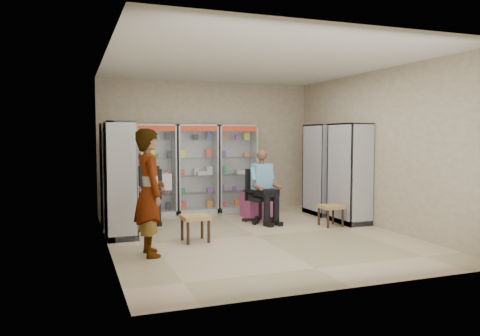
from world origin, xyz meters
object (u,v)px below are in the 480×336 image
object	(u,v)px
wooden_chair	(149,199)
office_chair	(260,196)
cabinet_back_left	(155,170)
woven_stool_b	(195,228)
cabinet_back_mid	(197,169)
standing_man	(150,192)
seated_shopkeeper	(261,189)
cabinet_right_far	(322,170)
cabinet_left_near	(120,180)
cabinet_left_far	(115,175)
cabinet_back_right	(236,168)
cabinet_right_near	(350,173)
pink_trunk	(257,204)
woven_stool_a	(331,216)

from	to	relation	value
wooden_chair	office_chair	size ratio (longest dim) A/B	0.87
cabinet_back_left	woven_stool_b	distance (m)	2.92
cabinet_back_left	cabinet_back_mid	distance (m)	0.95
cabinet_back_mid	standing_man	xyz separation A→B (m)	(-1.60, -3.45, -0.07)
seated_shopkeeper	cabinet_back_left	bearing A→B (deg)	128.99
cabinet_right_far	standing_man	distance (m)	4.78
cabinet_left_near	woven_stool_b	world-z (taller)	cabinet_left_near
cabinet_back_mid	office_chair	world-z (taller)	cabinet_back_mid
office_chair	standing_man	bearing A→B (deg)	-153.55
cabinet_back_left	woven_stool_b	xyz separation A→B (m)	(0.19, -2.81, -0.78)
cabinet_left_far	woven_stool_b	world-z (taller)	cabinet_left_far
cabinet_back_right	standing_man	bearing A→B (deg)	-126.50
cabinet_right_far	standing_man	world-z (taller)	cabinet_right_far
cabinet_left_far	woven_stool_b	xyz separation A→B (m)	(1.12, -1.88, -0.78)
cabinet_back_right	seated_shopkeeper	distance (m)	1.64
cabinet_back_right	cabinet_left_far	distance (m)	2.98
cabinet_back_right	cabinet_left_far	bearing A→B (deg)	-161.81
cabinet_right_near	office_chair	xyz separation A→B (m)	(-1.66, 0.67, -0.46)
cabinet_back_mid	pink_trunk	size ratio (longest dim) A/B	3.49
cabinet_back_mid	standing_man	size ratio (longest dim) A/B	1.08
cabinet_back_mid	office_chair	size ratio (longest dim) A/B	1.85
cabinet_left_far	woven_stool_a	bearing A→B (deg)	69.25
pink_trunk	woven_stool_a	xyz separation A→B (m)	(0.96, -1.43, -0.07)
cabinet_left_near	office_chair	xyz separation A→B (m)	(2.80, 0.47, -0.46)
cabinet_back_mid	cabinet_left_far	xyz separation A→B (m)	(-1.88, -0.93, 0.00)
office_chair	wooden_chair	bearing A→B (deg)	148.34
cabinet_back_mid	cabinet_right_near	bearing A→B (deg)	-40.84
standing_man	cabinet_left_near	bearing A→B (deg)	8.13
cabinet_right_near	cabinet_left_near	world-z (taller)	same
cabinet_back_left	cabinet_back_right	bearing A→B (deg)	0.00
cabinet_back_mid	office_chair	xyz separation A→B (m)	(0.92, -1.56, -0.46)
cabinet_right_far	woven_stool_b	size ratio (longest dim) A/B	4.55
seated_shopkeeper	woven_stool_b	xyz separation A→B (m)	(-1.68, -1.20, -0.47)
cabinet_right_far	cabinet_left_near	world-z (taller)	same
seated_shopkeeper	woven_stool_a	bearing A→B (deg)	-46.22
cabinet_back_mid	cabinet_left_near	distance (m)	2.77
cabinet_left_far	seated_shopkeeper	distance (m)	2.90
cabinet_right_near	cabinet_left_far	size ratio (longest dim) A/B	1.00
cabinet_left_far	woven_stool_a	xyz separation A→B (m)	(3.93, -1.49, -0.79)
woven_stool_b	standing_man	size ratio (longest dim) A/B	0.24
seated_shopkeeper	cabinet_left_far	bearing A→B (deg)	156.04
cabinet_left_far	woven_stool_b	bearing A→B (deg)	30.91
cabinet_back_left	cabinet_back_right	size ratio (longest dim) A/B	1.00
cabinet_back_mid	seated_shopkeeper	bearing A→B (deg)	-60.12
cabinet_back_mid	cabinet_back_right	size ratio (longest dim) A/B	1.00
woven_stool_a	woven_stool_b	size ratio (longest dim) A/B	0.93
cabinet_back_left	cabinet_left_far	distance (m)	1.32
seated_shopkeeper	cabinet_right_near	bearing A→B (deg)	-31.01
woven_stool_a	cabinet_right_far	bearing A→B (deg)	67.50
cabinet_left_near	standing_man	size ratio (longest dim) A/B	1.08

